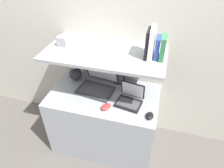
{
  "coord_description": "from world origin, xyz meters",
  "views": [
    {
      "loc": [
        0.47,
        -1.11,
        1.98
      ],
      "look_at": [
        0.08,
        0.31,
        0.85
      ],
      "focal_mm": 32.0,
      "sensor_mm": 36.0,
      "label": 1
    }
  ],
  "objects_px": {
    "laptop_large": "(97,84)",
    "shelf_gadget": "(63,41)",
    "laptop_small": "(130,99)",
    "computer_mouse": "(106,107)",
    "table_lamp": "(74,65)",
    "router_box": "(120,77)",
    "book_green": "(163,48)",
    "book_black": "(147,43)",
    "book_blue": "(157,48)",
    "book_white": "(152,43)",
    "second_mouse": "(150,116)"
  },
  "relations": [
    {
      "from": "laptop_large",
      "to": "shelf_gadget",
      "type": "relative_size",
      "value": 4.35
    },
    {
      "from": "laptop_small",
      "to": "computer_mouse",
      "type": "height_order",
      "value": "laptop_small"
    },
    {
      "from": "table_lamp",
      "to": "laptop_small",
      "type": "xyz_separation_m",
      "value": [
        0.64,
        -0.22,
        -0.14
      ]
    },
    {
      "from": "laptop_large",
      "to": "router_box",
      "type": "height_order",
      "value": "laptop_large"
    },
    {
      "from": "book_green",
      "to": "book_black",
      "type": "distance_m",
      "value": 0.13
    },
    {
      "from": "table_lamp",
      "to": "laptop_small",
      "type": "height_order",
      "value": "table_lamp"
    },
    {
      "from": "laptop_small",
      "to": "computer_mouse",
      "type": "distance_m",
      "value": 0.24
    },
    {
      "from": "laptop_small",
      "to": "book_blue",
      "type": "xyz_separation_m",
      "value": [
        0.17,
        0.12,
        0.49
      ]
    },
    {
      "from": "computer_mouse",
      "to": "shelf_gadget",
      "type": "bearing_deg",
      "value": 152.0
    },
    {
      "from": "book_green",
      "to": "book_black",
      "type": "relative_size",
      "value": 0.83
    },
    {
      "from": "laptop_large",
      "to": "book_black",
      "type": "relative_size",
      "value": 1.65
    },
    {
      "from": "table_lamp",
      "to": "book_green",
      "type": "height_order",
      "value": "book_green"
    },
    {
      "from": "book_green",
      "to": "book_white",
      "type": "distance_m",
      "value": 0.09
    },
    {
      "from": "second_mouse",
      "to": "book_black",
      "type": "distance_m",
      "value": 0.61
    },
    {
      "from": "table_lamp",
      "to": "book_black",
      "type": "relative_size",
      "value": 1.29
    },
    {
      "from": "second_mouse",
      "to": "book_black",
      "type": "relative_size",
      "value": 0.42
    },
    {
      "from": "table_lamp",
      "to": "laptop_small",
      "type": "bearing_deg",
      "value": -18.73
    },
    {
      "from": "table_lamp",
      "to": "second_mouse",
      "type": "distance_m",
      "value": 0.92
    },
    {
      "from": "laptop_large",
      "to": "book_green",
      "type": "distance_m",
      "value": 0.75
    },
    {
      "from": "router_box",
      "to": "book_white",
      "type": "xyz_separation_m",
      "value": [
        0.29,
        -0.16,
        0.49
      ]
    },
    {
      "from": "shelf_gadget",
      "to": "table_lamp",
      "type": "bearing_deg",
      "value": 71.28
    },
    {
      "from": "book_blue",
      "to": "book_black",
      "type": "xyz_separation_m",
      "value": [
        -0.08,
        0.0,
        0.03
      ]
    },
    {
      "from": "laptop_large",
      "to": "shelf_gadget",
      "type": "distance_m",
      "value": 0.53
    },
    {
      "from": "computer_mouse",
      "to": "shelf_gadget",
      "type": "relative_size",
      "value": 1.39
    },
    {
      "from": "laptop_large",
      "to": "book_blue",
      "type": "bearing_deg",
      "value": -0.54
    },
    {
      "from": "router_box",
      "to": "book_black",
      "type": "relative_size",
      "value": 0.64
    },
    {
      "from": "router_box",
      "to": "book_white",
      "type": "distance_m",
      "value": 0.59
    },
    {
      "from": "computer_mouse",
      "to": "second_mouse",
      "type": "distance_m",
      "value": 0.39
    },
    {
      "from": "computer_mouse",
      "to": "shelf_gadget",
      "type": "xyz_separation_m",
      "value": [
        -0.48,
        0.25,
        0.47
      ]
    },
    {
      "from": "book_black",
      "to": "second_mouse",
      "type": "bearing_deg",
      "value": -66.76
    },
    {
      "from": "second_mouse",
      "to": "book_black",
      "type": "xyz_separation_m",
      "value": [
        -0.11,
        0.26,
        0.54
      ]
    },
    {
      "from": "router_box",
      "to": "table_lamp",
      "type": "bearing_deg",
      "value": -172.26
    },
    {
      "from": "laptop_small",
      "to": "book_white",
      "type": "height_order",
      "value": "book_white"
    },
    {
      "from": "laptop_small",
      "to": "router_box",
      "type": "relative_size",
      "value": 1.71
    },
    {
      "from": "book_green",
      "to": "laptop_large",
      "type": "bearing_deg",
      "value": 179.5
    },
    {
      "from": "book_white",
      "to": "shelf_gadget",
      "type": "relative_size",
      "value": 2.84
    },
    {
      "from": "second_mouse",
      "to": "book_blue",
      "type": "bearing_deg",
      "value": 96.04
    },
    {
      "from": "laptop_small",
      "to": "router_box",
      "type": "distance_m",
      "value": 0.32
    },
    {
      "from": "table_lamp",
      "to": "book_black",
      "type": "xyz_separation_m",
      "value": [
        0.73,
        -0.1,
        0.38
      ]
    },
    {
      "from": "laptop_small",
      "to": "computer_mouse",
      "type": "relative_size",
      "value": 2.06
    },
    {
      "from": "book_blue",
      "to": "table_lamp",
      "type": "bearing_deg",
      "value": 173.24
    },
    {
      "from": "laptop_large",
      "to": "shelf_gadget",
      "type": "bearing_deg",
      "value": -179.09
    },
    {
      "from": "router_box",
      "to": "laptop_small",
      "type": "bearing_deg",
      "value": -60.2
    },
    {
      "from": "second_mouse",
      "to": "book_blue",
      "type": "xyz_separation_m",
      "value": [
        -0.03,
        0.26,
        0.51
      ]
    },
    {
      "from": "router_box",
      "to": "second_mouse",
      "type": "bearing_deg",
      "value": -49.32
    },
    {
      "from": "laptop_small",
      "to": "laptop_large",
      "type": "bearing_deg",
      "value": 160.77
    },
    {
      "from": "laptop_large",
      "to": "book_green",
      "type": "bearing_deg",
      "value": -0.5
    },
    {
      "from": "table_lamp",
      "to": "book_green",
      "type": "bearing_deg",
      "value": -6.42
    },
    {
      "from": "computer_mouse",
      "to": "book_black",
      "type": "height_order",
      "value": "book_black"
    },
    {
      "from": "second_mouse",
      "to": "router_box",
      "type": "relative_size",
      "value": 0.65
    }
  ]
}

